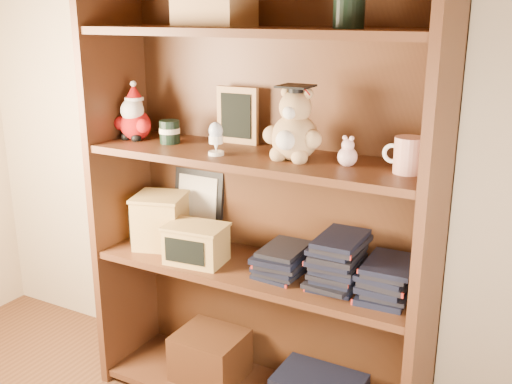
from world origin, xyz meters
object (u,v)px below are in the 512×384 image
grad_teddy_bear (294,131)px  teacher_mug (408,155)px  bookcase (262,200)px  treats_box (160,220)px

grad_teddy_bear → teacher_mug: grad_teddy_bear is taller
bookcase → grad_teddy_bear: 0.30m
grad_teddy_bear → teacher_mug: 0.36m
grad_teddy_bear → treats_box: (-0.55, 0.01, -0.39)m
treats_box → bookcase: bearing=7.2°
bookcase → treats_box: 0.43m
teacher_mug → treats_box: (-0.90, -0.00, -0.35)m
grad_teddy_bear → treats_box: bearing=179.3°
bookcase → grad_teddy_bear: (0.14, -0.06, 0.26)m
treats_box → teacher_mug: bearing=0.1°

